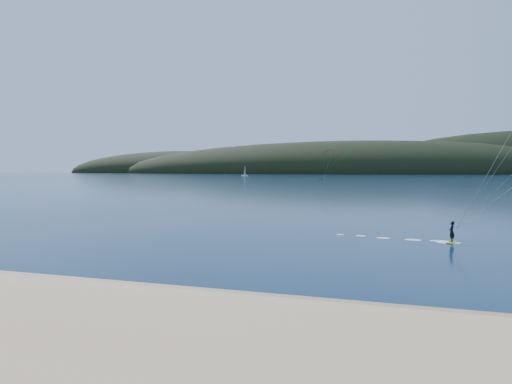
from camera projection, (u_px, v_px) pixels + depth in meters
The scene contains 5 objects.
ground at pixel (129, 326), 17.22m from camera, with size 1800.00×1800.00×0.00m, color #071D38.
wet_sand at pixel (179, 294), 21.53m from camera, with size 220.00×2.50×0.10m.
headland at pixel (375, 174), 731.31m from camera, with size 1200.00×310.00×140.00m.
kitesurfer_far at pixel (330, 158), 216.80m from camera, with size 9.68×7.80×15.71m.
sailboat at pixel (245, 175), 439.80m from camera, with size 7.38×4.83×10.30m.
Camera 1 is at (9.72, -14.78, 6.35)m, focal length 29.75 mm.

